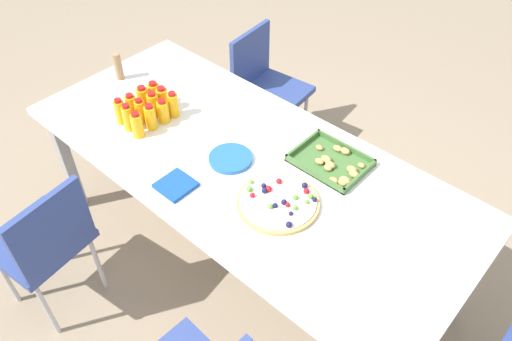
{
  "coord_description": "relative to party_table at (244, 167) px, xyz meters",
  "views": [
    {
      "loc": [
        1.21,
        -1.25,
        2.33
      ],
      "look_at": [
        0.11,
        -0.04,
        0.77
      ],
      "focal_mm": 35.15,
      "sensor_mm": 36.0,
      "label": 1
    }
  ],
  "objects": [
    {
      "name": "ground_plane",
      "position": [
        0.0,
        0.0,
        -0.69
      ],
      "size": [
        12.0,
        12.0,
        0.0
      ],
      "primitive_type": "plane",
      "color": "gray"
    },
    {
      "name": "cardboard_tube",
      "position": [
        -0.98,
        0.02,
        0.14
      ],
      "size": [
        0.04,
        0.04,
        0.16
      ],
      "primitive_type": "cylinder",
      "color": "#9E7A56",
      "rests_on": "party_table"
    },
    {
      "name": "juice_bottle_0",
      "position": [
        -0.64,
        -0.22,
        0.13
      ],
      "size": [
        0.05,
        0.05,
        0.14
      ],
      "color": "#F9AC14",
      "rests_on": "party_table"
    },
    {
      "name": "juice_bottle_7",
      "position": [
        -0.57,
        -0.07,
        0.13
      ],
      "size": [
        0.06,
        0.06,
        0.14
      ],
      "color": "#FAAB14",
      "rests_on": "party_table"
    },
    {
      "name": "juice_bottle_9",
      "position": [
        -0.64,
        0.0,
        0.12
      ],
      "size": [
        0.06,
        0.06,
        0.14
      ],
      "color": "#F9AE14",
      "rests_on": "party_table"
    },
    {
      "name": "chair_near_left",
      "position": [
        -0.49,
        -0.83,
        -0.19
      ],
      "size": [
        0.45,
        0.45,
        0.83
      ],
      "rotation": [
        0.0,
        0.0,
        1.7
      ],
      "color": "#33478C",
      "rests_on": "ground_plane"
    },
    {
      "name": "juice_bottle_5",
      "position": [
        -0.49,
        -0.14,
        0.13
      ],
      "size": [
        0.06,
        0.06,
        0.14
      ],
      "color": "#F9AE14",
      "rests_on": "party_table"
    },
    {
      "name": "party_table",
      "position": [
        0.0,
        0.0,
        0.0
      ],
      "size": [
        2.23,
        0.97,
        0.75
      ],
      "color": "white",
      "rests_on": "ground_plane"
    },
    {
      "name": "juice_bottle_10",
      "position": [
        -0.57,
        0.0,
        0.12
      ],
      "size": [
        0.06,
        0.06,
        0.14
      ],
      "color": "#F9AD14",
      "rests_on": "party_table"
    },
    {
      "name": "juice_bottle_8",
      "position": [
        -0.49,
        -0.07,
        0.12
      ],
      "size": [
        0.06,
        0.06,
        0.13
      ],
      "color": "#F9AF14",
      "rests_on": "party_table"
    },
    {
      "name": "juice_bottle_6",
      "position": [
        -0.64,
        -0.07,
        0.13
      ],
      "size": [
        0.06,
        0.06,
        0.14
      ],
      "color": "#FAAB14",
      "rests_on": "party_table"
    },
    {
      "name": "juice_bottle_3",
      "position": [
        -0.64,
        -0.15,
        0.12
      ],
      "size": [
        0.06,
        0.06,
        0.14
      ],
      "color": "#F9AB14",
      "rests_on": "party_table"
    },
    {
      "name": "plate_stack",
      "position": [
        -0.03,
        -0.05,
        0.07
      ],
      "size": [
        0.2,
        0.2,
        0.02
      ],
      "color": "blue",
      "rests_on": "party_table"
    },
    {
      "name": "chair_far_left",
      "position": [
        -0.58,
        0.82,
        -0.19
      ],
      "size": [
        0.44,
        0.44,
        0.83
      ],
      "rotation": [
        0.0,
        0.0,
        -1.47
      ],
      "color": "#33478C",
      "rests_on": "ground_plane"
    },
    {
      "name": "juice_bottle_2",
      "position": [
        -0.49,
        -0.23,
        0.13
      ],
      "size": [
        0.06,
        0.06,
        0.14
      ],
      "color": "#FAAD14",
      "rests_on": "party_table"
    },
    {
      "name": "juice_bottle_4",
      "position": [
        -0.57,
        -0.15,
        0.13
      ],
      "size": [
        0.05,
        0.05,
        0.14
      ],
      "color": "#F9AD14",
      "rests_on": "party_table"
    },
    {
      "name": "snack_tray",
      "position": [
        0.34,
        0.24,
        0.07
      ],
      "size": [
        0.34,
        0.26,
        0.04
      ],
      "color": "#477238",
      "rests_on": "party_table"
    },
    {
      "name": "napkin_stack",
      "position": [
        -0.09,
        -0.34,
        0.07
      ],
      "size": [
        0.15,
        0.15,
        0.02
      ],
      "primitive_type": "cube",
      "color": "#194CA5",
      "rests_on": "party_table"
    },
    {
      "name": "fruit_pizza",
      "position": [
        0.31,
        -0.11,
        0.07
      ],
      "size": [
        0.36,
        0.36,
        0.05
      ],
      "color": "tan",
      "rests_on": "party_table"
    },
    {
      "name": "juice_bottle_11",
      "position": [
        -0.49,
        0.0,
        0.13
      ],
      "size": [
        0.05,
        0.05,
        0.14
      ],
      "color": "#F9AE14",
      "rests_on": "party_table"
    },
    {
      "name": "juice_bottle_1",
      "position": [
        -0.57,
        -0.22,
        0.13
      ],
      "size": [
        0.05,
        0.05,
        0.15
      ],
      "color": "#F9AC14",
      "rests_on": "party_table"
    }
  ]
}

